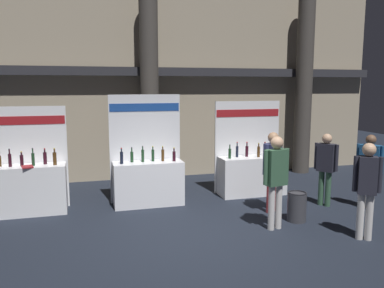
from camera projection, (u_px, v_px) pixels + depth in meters
The scene contains 11 objects.
ground_plane at pixel (192, 238), 7.00m from camera, with size 28.86×28.86×0.00m, color black.
hall_colonnade at pixel (146, 83), 11.23m from camera, with size 14.43×1.01×5.61m.
exhibitor_booth_0 at pixel (30, 185), 8.33m from camera, with size 1.57×0.71×2.26m.
exhibitor_booth_1 at pixel (148, 178), 8.95m from camera, with size 1.64×0.66×2.50m.
exhibitor_booth_2 at pixel (251, 171), 9.80m from camera, with size 1.73×0.66×2.31m.
trash_bin at pixel (297, 207), 7.85m from camera, with size 0.37×0.37×0.60m.
visitor_0 at pixel (326, 164), 8.79m from camera, with size 0.38×0.46×1.64m.
visitor_1 at pixel (367, 184), 6.81m from camera, with size 0.42×0.35×1.73m.
visitor_3 at pixel (272, 164), 8.35m from camera, with size 0.50×0.42×1.73m.
visitor_4 at pixel (369, 165), 8.56m from camera, with size 0.40×0.49×1.65m.
visitor_5 at pixel (276, 174), 7.31m from camera, with size 0.56×0.28×1.77m.
Camera 1 is at (-1.80, -6.43, 2.69)m, focal length 36.81 mm.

